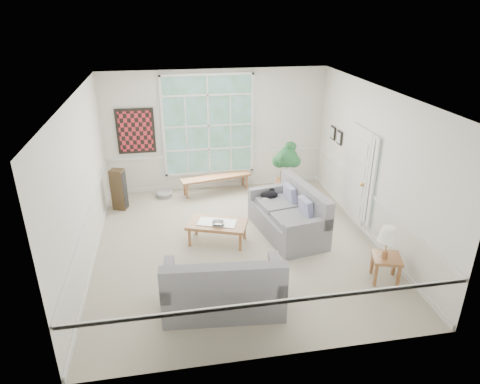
% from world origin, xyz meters
% --- Properties ---
extents(floor, '(5.50, 6.00, 0.01)m').
position_xyz_m(floor, '(0.00, 0.00, -0.01)').
color(floor, '#A89F8B').
rests_on(floor, ground).
extents(ceiling, '(5.50, 6.00, 0.02)m').
position_xyz_m(ceiling, '(0.00, 0.00, 3.00)').
color(ceiling, white).
rests_on(ceiling, ground).
extents(wall_back, '(5.50, 0.02, 3.00)m').
position_xyz_m(wall_back, '(0.00, 3.00, 1.50)').
color(wall_back, silver).
rests_on(wall_back, ground).
extents(wall_front, '(5.50, 0.02, 3.00)m').
position_xyz_m(wall_front, '(0.00, -3.00, 1.50)').
color(wall_front, silver).
rests_on(wall_front, ground).
extents(wall_left, '(0.02, 6.00, 3.00)m').
position_xyz_m(wall_left, '(-2.75, 0.00, 1.50)').
color(wall_left, silver).
rests_on(wall_left, ground).
extents(wall_right, '(0.02, 6.00, 3.00)m').
position_xyz_m(wall_right, '(2.75, 0.00, 1.50)').
color(wall_right, silver).
rests_on(wall_right, ground).
extents(window_back, '(2.30, 0.08, 2.40)m').
position_xyz_m(window_back, '(-0.20, 2.96, 1.65)').
color(window_back, white).
rests_on(window_back, wall_back).
extents(entry_door, '(0.08, 0.90, 2.10)m').
position_xyz_m(entry_door, '(2.71, 0.60, 1.05)').
color(entry_door, white).
rests_on(entry_door, floor).
extents(door_sidelight, '(0.08, 0.26, 1.90)m').
position_xyz_m(door_sidelight, '(2.71, -0.03, 1.15)').
color(door_sidelight, white).
rests_on(door_sidelight, wall_right).
extents(wall_art, '(0.90, 0.06, 1.10)m').
position_xyz_m(wall_art, '(-1.95, 2.95, 1.60)').
color(wall_art, maroon).
rests_on(wall_art, wall_back).
extents(wall_frame_near, '(0.04, 0.26, 0.32)m').
position_xyz_m(wall_frame_near, '(2.71, 1.75, 1.55)').
color(wall_frame_near, black).
rests_on(wall_frame_near, wall_right).
extents(wall_frame_far, '(0.04, 0.26, 0.32)m').
position_xyz_m(wall_frame_far, '(2.71, 2.15, 1.55)').
color(wall_frame_far, black).
rests_on(wall_frame_far, wall_right).
extents(loveseat_right, '(1.31, 2.06, 1.03)m').
position_xyz_m(loveseat_right, '(1.10, 0.26, 0.52)').
color(loveseat_right, gray).
rests_on(loveseat_right, floor).
extents(loveseat_front, '(1.93, 1.12, 1.00)m').
position_xyz_m(loveseat_front, '(-0.53, -1.84, 0.50)').
color(loveseat_front, gray).
rests_on(loveseat_front, floor).
extents(coffee_table, '(1.31, 1.00, 0.43)m').
position_xyz_m(coffee_table, '(-0.37, 0.17, 0.22)').
color(coffee_table, '#996138').
rests_on(coffee_table, floor).
extents(pewter_bowl, '(0.37, 0.37, 0.07)m').
position_xyz_m(pewter_bowl, '(-0.36, 0.09, 0.47)').
color(pewter_bowl, '#A1A1A6').
rests_on(pewter_bowl, coffee_table).
extents(window_bench, '(1.82, 0.71, 0.42)m').
position_xyz_m(window_bench, '(-0.08, 2.65, 0.21)').
color(window_bench, '#996138').
rests_on(window_bench, floor).
extents(end_table, '(0.69, 0.69, 0.53)m').
position_xyz_m(end_table, '(1.50, 1.76, 0.27)').
color(end_table, '#996138').
rests_on(end_table, floor).
extents(houseplant, '(0.79, 0.79, 0.96)m').
position_xyz_m(houseplant, '(1.48, 1.76, 1.02)').
color(houseplant, '#21572D').
rests_on(houseplant, end_table).
extents(side_table, '(0.59, 0.59, 0.48)m').
position_xyz_m(side_table, '(2.31, -1.63, 0.24)').
color(side_table, '#996138').
rests_on(side_table, floor).
extents(table_lamp, '(0.34, 0.34, 0.58)m').
position_xyz_m(table_lamp, '(2.25, -1.65, 0.77)').
color(table_lamp, silver).
rests_on(table_lamp, side_table).
extents(pet_bed, '(0.43, 0.43, 0.12)m').
position_xyz_m(pet_bed, '(-1.39, 2.59, 0.06)').
color(pet_bed, gray).
rests_on(pet_bed, floor).
extents(floor_speaker, '(0.37, 0.33, 0.97)m').
position_xyz_m(floor_speaker, '(-2.40, 2.08, 0.49)').
color(floor_speaker, '#3D2D1A').
rests_on(floor_speaker, floor).
extents(cat, '(0.43, 0.34, 0.18)m').
position_xyz_m(cat, '(0.87, 0.91, 0.62)').
color(cat, black).
rests_on(cat, loveseat_right).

